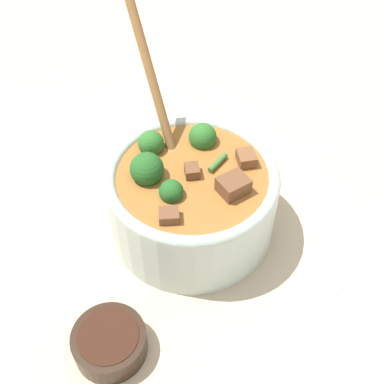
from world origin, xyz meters
name	(u,v)px	position (x,y,z in m)	size (l,w,h in m)	color
ground_plane	(192,226)	(0.00, 0.00, 0.00)	(4.00, 4.00, 0.00)	#C6B293
stew_bowl	(191,196)	(0.00, 0.00, 0.06)	(0.22, 0.28, 0.29)	#B2C6BC
condiment_bowl	(110,342)	(-0.13, -0.15, 0.02)	(0.08, 0.08, 0.03)	black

